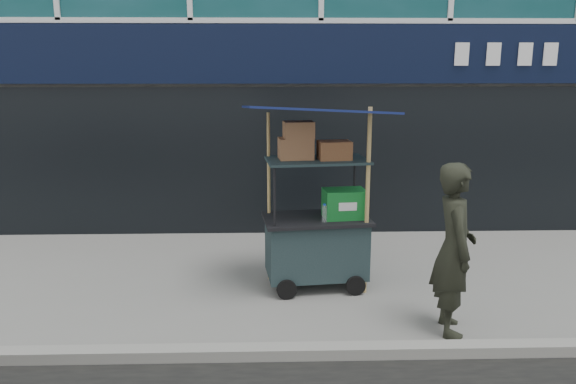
{
  "coord_description": "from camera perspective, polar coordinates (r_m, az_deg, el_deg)",
  "views": [
    {
      "loc": [
        -0.77,
        -5.09,
        2.76
      ],
      "look_at": [
        -0.58,
        1.2,
        1.31
      ],
      "focal_mm": 35.0,
      "sensor_mm": 36.0,
      "label": 1
    }
  ],
  "objects": [
    {
      "name": "ground",
      "position": [
        5.85,
        6.3,
        -15.34
      ],
      "size": [
        80.0,
        80.0,
        0.0
      ],
      "primitive_type": "plane",
      "color": "slate",
      "rests_on": "ground"
    },
    {
      "name": "curb",
      "position": [
        5.64,
        6.6,
        -15.76
      ],
      "size": [
        80.0,
        0.18,
        0.12
      ],
      "primitive_type": "cube",
      "color": "gray",
      "rests_on": "ground"
    },
    {
      "name": "vendor_cart",
      "position": [
        6.98,
        3.04,
        -3.26
      ],
      "size": [
        1.85,
        1.4,
        2.32
      ],
      "rotation": [
        0.0,
        0.0,
        0.12
      ],
      "color": "#1B2B2E",
      "rests_on": "ground"
    },
    {
      "name": "vendor_man",
      "position": [
        6.03,
        16.51,
        -5.58
      ],
      "size": [
        0.49,
        0.69,
        1.81
      ],
      "primitive_type": "imported",
      "rotation": [
        0.0,
        0.0,
        1.49
      ],
      "color": "black",
      "rests_on": "ground"
    }
  ]
}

